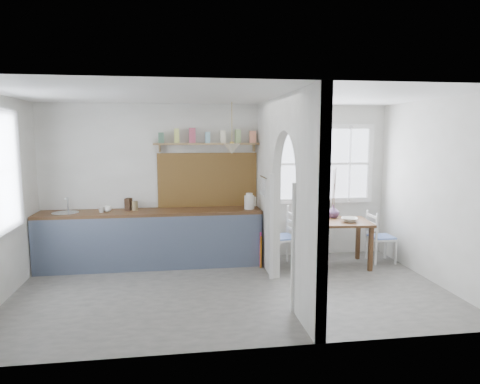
{
  "coord_description": "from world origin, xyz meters",
  "views": [
    {
      "loc": [
        -0.69,
        -5.52,
        2.09
      ],
      "look_at": [
        0.19,
        0.53,
        1.28
      ],
      "focal_mm": 32.0,
      "sensor_mm": 36.0,
      "label": 1
    }
  ],
  "objects": [
    {
      "name": "floor",
      "position": [
        0.0,
        0.0,
        0.0
      ],
      "size": [
        5.8,
        3.2,
        0.01
      ],
      "primitive_type": "cube",
      "color": "gray",
      "rests_on": "ground"
    },
    {
      "name": "ceiling",
      "position": [
        0.0,
        0.0,
        2.6
      ],
      "size": [
        5.8,
        3.2,
        0.01
      ],
      "primitive_type": "cube",
      "color": "silver",
      "rests_on": "walls"
    },
    {
      "name": "walls",
      "position": [
        0.0,
        0.0,
        1.3
      ],
      "size": [
        5.81,
        3.21,
        2.6
      ],
      "color": "silver",
      "rests_on": "floor"
    },
    {
      "name": "partition",
      "position": [
        0.7,
        0.06,
        1.45
      ],
      "size": [
        0.12,
        3.2,
        2.6
      ],
      "color": "silver",
      "rests_on": "floor"
    },
    {
      "name": "nook_window",
      "position": [
        1.8,
        1.56,
        1.6
      ],
      "size": [
        1.76,
        0.1,
        1.3
      ],
      "primitive_type": null,
      "color": "white",
      "rests_on": "walls"
    },
    {
      "name": "counter",
      "position": [
        -1.13,
        1.33,
        0.46
      ],
      "size": [
        3.5,
        0.6,
        0.9
      ],
      "color": "#4D2F18",
      "rests_on": "floor"
    },
    {
      "name": "sink",
      "position": [
        -2.43,
        1.3,
        0.89
      ],
      "size": [
        0.4,
        0.4,
        0.02
      ],
      "primitive_type": "cylinder",
      "color": "silver",
      "rests_on": "counter"
    },
    {
      "name": "backsplash",
      "position": [
        -0.2,
        1.58,
        1.35
      ],
      "size": [
        1.65,
        0.03,
        0.9
      ],
      "primitive_type": "cube",
      "color": "brown",
      "rests_on": "walls"
    },
    {
      "name": "shelf",
      "position": [
        -0.2,
        1.49,
        2.0
      ],
      "size": [
        1.75,
        0.2,
        0.21
      ],
      "color": "#977648",
      "rests_on": "walls"
    },
    {
      "name": "pendant_lamp",
      "position": [
        0.15,
        1.15,
        1.88
      ],
      "size": [
        0.26,
        0.26,
        0.16
      ],
      "primitive_type": "cone",
      "color": "#EEE3C2",
      "rests_on": "ceiling"
    },
    {
      "name": "utensil_rail",
      "position": [
        0.61,
        0.9,
        1.45
      ],
      "size": [
        0.02,
        0.5,
        0.02
      ],
      "primitive_type": "cylinder",
      "rotation": [
        1.57,
        0.0,
        0.0
      ],
      "color": "silver",
      "rests_on": "partition"
    },
    {
      "name": "dining_table",
      "position": [
        1.75,
        0.93,
        0.37
      ],
      "size": [
        1.26,
        0.92,
        0.73
      ],
      "primitive_type": null,
      "rotation": [
        0.0,
        0.0,
        -0.12
      ],
      "color": "#4D2F18",
      "rests_on": "floor"
    },
    {
      "name": "chair_left",
      "position": [
        0.92,
        1.0,
        0.47
      ],
      "size": [
        0.49,
        0.49,
        0.95
      ],
      "primitive_type": null,
      "rotation": [
        0.0,
        0.0,
        -1.44
      ],
      "color": "silver",
      "rests_on": "floor"
    },
    {
      "name": "chair_right",
      "position": [
        2.62,
        0.98,
        0.42
      ],
      "size": [
        0.39,
        0.39,
        0.85
      ],
      "primitive_type": null,
      "rotation": [
        0.0,
        0.0,
        1.58
      ],
      "color": "silver",
      "rests_on": "floor"
    },
    {
      "name": "kettle",
      "position": [
        0.45,
        1.25,
        1.03
      ],
      "size": [
        0.22,
        0.17,
        0.26
      ],
      "primitive_type": null,
      "rotation": [
        0.0,
        0.0,
        0.01
      ],
      "color": "silver",
      "rests_on": "counter"
    },
    {
      "name": "mug_a",
      "position": [
        -1.88,
        1.25,
        0.95
      ],
      "size": [
        0.13,
        0.13,
        0.09
      ],
      "primitive_type": "imported",
      "rotation": [
        0.0,
        0.0,
        -0.39
      ],
      "color": "silver",
      "rests_on": "counter"
    },
    {
      "name": "mug_b",
      "position": [
        -1.8,
        1.31,
        0.95
      ],
      "size": [
        0.13,
        0.13,
        0.1
      ],
      "primitive_type": "imported",
      "rotation": [
        0.0,
        0.0,
        -0.04
      ],
      "color": "white",
      "rests_on": "counter"
    },
    {
      "name": "knife_block",
      "position": [
        -1.49,
        1.42,
        1.0
      ],
      "size": [
        0.12,
        0.14,
        0.19
      ],
      "primitive_type": "cube",
      "rotation": [
        0.0,
        0.0,
        -0.33
      ],
      "color": "#322115",
      "rests_on": "counter"
    },
    {
      "name": "jar",
      "position": [
        -1.38,
        1.37,
        0.98
      ],
      "size": [
        0.11,
        0.11,
        0.15
      ],
      "primitive_type": "cylinder",
      "rotation": [
        0.0,
        0.0,
        0.13
      ],
      "color": "#8F7C51",
      "rests_on": "counter"
    },
    {
      "name": "towel_magenta",
      "position": [
        0.58,
        0.97,
        0.28
      ],
      "size": [
        0.02,
        0.03,
        0.58
      ],
      "primitive_type": "cube",
      "color": "#D8348B",
      "rests_on": "counter"
    },
    {
      "name": "towel_orange",
      "position": [
        0.58,
        0.93,
        0.25
      ],
      "size": [
        0.02,
        0.03,
        0.52
      ],
      "primitive_type": "cube",
      "color": "#BB640D",
      "rests_on": "counter"
    },
    {
      "name": "bowl",
      "position": [
        1.98,
        0.81,
        0.76
      ],
      "size": [
        0.34,
        0.34,
        0.06
      ],
      "primitive_type": "imported",
      "rotation": [
        0.0,
        0.0,
        -0.36
      ],
      "color": "silver",
      "rests_on": "dining_table"
    },
    {
      "name": "table_cup",
      "position": [
        1.58,
        0.76,
        0.78
      ],
      "size": [
        0.14,
        0.14,
        0.1
      ],
      "primitive_type": "imported",
      "rotation": [
        0.0,
        0.0,
        -0.39
      ],
      "color": "#60A05D",
      "rests_on": "dining_table"
    },
    {
      "name": "plate",
      "position": [
        1.33,
        0.92,
        0.74
      ],
      "size": [
        0.2,
        0.2,
        0.02
      ],
      "primitive_type": "cylinder",
      "rotation": [
        0.0,
        0.0,
        0.02
      ],
      "color": "black",
      "rests_on": "dining_table"
    },
    {
      "name": "vase",
      "position": [
        1.85,
        1.17,
        0.84
      ],
      "size": [
        0.24,
        0.24,
        0.21
      ],
      "primitive_type": "imported",
      "rotation": [
        0.0,
        0.0,
        0.24
      ],
      "color": "#583A5E",
      "rests_on": "dining_table"
    }
  ]
}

